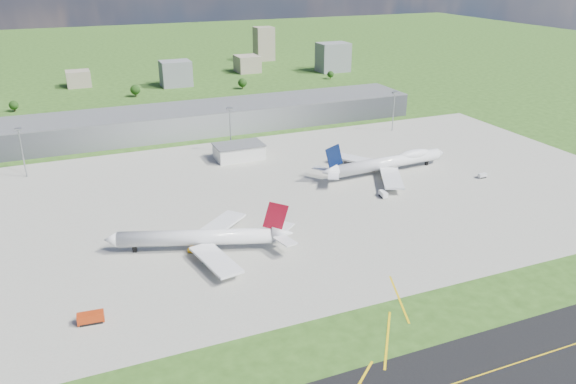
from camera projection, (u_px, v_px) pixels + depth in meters
name	position (u px, v px, depth m)	size (l,w,h in m)	color
ground	(200.00, 137.00, 354.61)	(1400.00, 1400.00, 0.00)	#2C4B17
apron	(279.00, 197.00, 264.31)	(360.00, 190.00, 0.08)	gray
terminal	(193.00, 120.00, 364.54)	(300.00, 42.00, 15.00)	gray
ops_building	(239.00, 152.00, 313.98)	(26.00, 16.00, 8.00)	silver
mast_west	(21.00, 144.00, 282.47)	(3.50, 2.00, 25.90)	gray
mast_center	(230.00, 122.00, 321.53)	(3.50, 2.00, 25.90)	gray
mast_east	(394.00, 104.00, 360.59)	(3.50, 2.00, 25.90)	gray
airliner_red_twin	(202.00, 238.00, 213.88)	(69.57, 52.86, 19.70)	white
airliner_blue_quad	(389.00, 162.00, 292.77)	(77.09, 60.34, 20.12)	white
fire_truck	(91.00, 318.00, 171.92)	(8.15, 3.67, 3.52)	#A52D0B
tug_yellow	(193.00, 249.00, 214.38)	(4.35, 4.36, 1.92)	orange
van_white_near	(383.00, 194.00, 263.61)	(3.13, 5.81, 2.79)	white
van_white_far	(482.00, 176.00, 287.11)	(4.51, 2.24, 2.34)	silver
bldg_cw	(78.00, 79.00, 492.71)	(20.00, 18.00, 14.00)	gray
bldg_c	(176.00, 73.00, 494.00)	(26.00, 20.00, 22.00)	slate
bldg_ce	(247.00, 64.00, 557.68)	(22.00, 24.00, 16.00)	gray
bldg_e	(333.00, 57.00, 558.20)	(30.00, 22.00, 28.00)	slate
bldg_tall_e	(264.00, 44.00, 619.24)	(20.00, 18.00, 36.00)	gray
tree_w	(14.00, 105.00, 411.80)	(6.75, 6.75, 8.25)	#382314
tree_c	(135.00, 90.00, 456.18)	(8.10, 8.10, 9.90)	#382314
tree_e	(242.00, 83.00, 483.99)	(7.65, 7.65, 9.35)	#382314
tree_far_e	(331.00, 74.00, 524.86)	(6.30, 6.30, 7.70)	#382314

